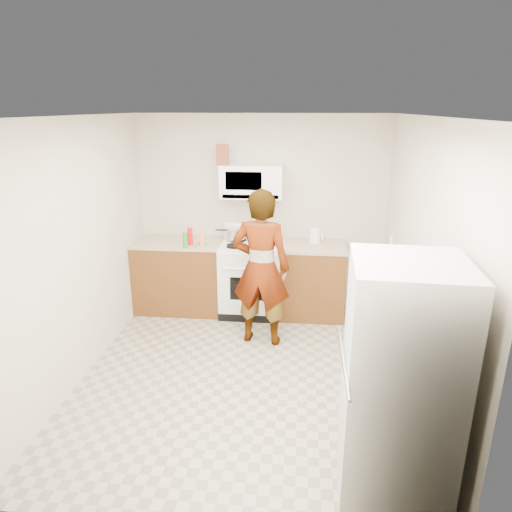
# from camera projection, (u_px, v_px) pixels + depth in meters

# --- Properties ---
(floor) EXTENTS (3.60, 3.60, 0.00)m
(floor) POSITION_uv_depth(u_px,v_px,m) (245.00, 374.00, 4.62)
(floor) COLOR gray
(floor) RESTS_ON ground
(back_wall) EXTENTS (3.20, 0.02, 2.50)m
(back_wall) POSITION_uv_depth(u_px,v_px,m) (261.00, 214.00, 5.92)
(back_wall) COLOR beige
(back_wall) RESTS_ON floor
(right_wall) EXTENTS (0.02, 3.60, 2.50)m
(right_wall) POSITION_uv_depth(u_px,v_px,m) (420.00, 262.00, 4.08)
(right_wall) COLOR beige
(right_wall) RESTS_ON floor
(cabinet_left) EXTENTS (1.12, 0.62, 0.90)m
(cabinet_left) POSITION_uv_depth(u_px,v_px,m) (180.00, 277.00, 5.99)
(cabinet_left) COLOR #5A2915
(cabinet_left) RESTS_ON floor
(counter_left) EXTENTS (1.14, 0.64, 0.03)m
(counter_left) POSITION_uv_depth(u_px,v_px,m) (178.00, 242.00, 5.84)
(counter_left) COLOR tan
(counter_left) RESTS_ON cabinet_left
(cabinet_right) EXTENTS (0.80, 0.62, 0.90)m
(cabinet_right) POSITION_uv_depth(u_px,v_px,m) (312.00, 281.00, 5.82)
(cabinet_right) COLOR #5A2915
(cabinet_right) RESTS_ON floor
(counter_right) EXTENTS (0.82, 0.64, 0.03)m
(counter_right) POSITION_uv_depth(u_px,v_px,m) (313.00, 246.00, 5.68)
(counter_right) COLOR tan
(counter_right) RESTS_ON cabinet_right
(gas_range) EXTENTS (0.76, 0.65, 1.13)m
(gas_range) POSITION_uv_depth(u_px,v_px,m) (251.00, 277.00, 5.88)
(gas_range) COLOR white
(gas_range) RESTS_ON floor
(microwave) EXTENTS (0.76, 0.38, 0.40)m
(microwave) POSITION_uv_depth(u_px,v_px,m) (252.00, 181.00, 5.62)
(microwave) COLOR white
(microwave) RESTS_ON back_wall
(person) EXTENTS (0.69, 0.50, 1.77)m
(person) POSITION_uv_depth(u_px,v_px,m) (261.00, 268.00, 5.01)
(person) COLOR tan
(person) RESTS_ON floor
(fridge) EXTENTS (0.73, 0.73, 1.70)m
(fridge) POSITION_uv_depth(u_px,v_px,m) (399.00, 385.00, 2.97)
(fridge) COLOR silver
(fridge) RESTS_ON floor
(kettle) EXTENTS (0.18, 0.18, 0.17)m
(kettle) POSITION_uv_depth(u_px,v_px,m) (315.00, 236.00, 5.76)
(kettle) COLOR white
(kettle) RESTS_ON counter_right
(jug) EXTENTS (0.15, 0.15, 0.24)m
(jug) POSITION_uv_depth(u_px,v_px,m) (223.00, 155.00, 5.53)
(jug) COLOR maroon
(jug) RESTS_ON microwave
(saucepan) EXTENTS (0.29, 0.29, 0.13)m
(saucepan) POSITION_uv_depth(u_px,v_px,m) (236.00, 234.00, 5.86)
(saucepan) COLOR silver
(saucepan) RESTS_ON gas_range
(tray) EXTENTS (0.25, 0.16, 0.05)m
(tray) POSITION_uv_depth(u_px,v_px,m) (256.00, 244.00, 5.65)
(tray) COLOR white
(tray) RESTS_ON gas_range
(bottle_spray) EXTENTS (0.07, 0.07, 0.22)m
(bottle_spray) POSITION_uv_depth(u_px,v_px,m) (190.00, 236.00, 5.65)
(bottle_spray) COLOR red
(bottle_spray) RESTS_ON counter_left
(bottle_hot_sauce) EXTENTS (0.06, 0.06, 0.16)m
(bottle_hot_sauce) POSITION_uv_depth(u_px,v_px,m) (202.00, 240.00, 5.62)
(bottle_hot_sauce) COLOR orange
(bottle_hot_sauce) RESTS_ON counter_left
(bottle_green_cap) EXTENTS (0.07, 0.07, 0.19)m
(bottle_green_cap) POSITION_uv_depth(u_px,v_px,m) (185.00, 240.00, 5.54)
(bottle_green_cap) COLOR #1A911B
(bottle_green_cap) RESTS_ON counter_left
(pot_lid) EXTENTS (0.28, 0.28, 0.01)m
(pot_lid) POSITION_uv_depth(u_px,v_px,m) (200.00, 245.00, 5.67)
(pot_lid) COLOR white
(pot_lid) RESTS_ON counter_left
(broom) EXTENTS (0.26, 0.15, 1.27)m
(broom) POSITION_uv_depth(u_px,v_px,m) (395.00, 290.00, 5.06)
(broom) COLOR white
(broom) RESTS_ON floor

